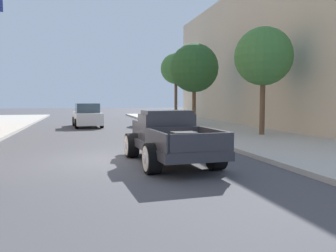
{
  "coord_description": "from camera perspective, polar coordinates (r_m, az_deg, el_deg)",
  "views": [
    {
      "loc": [
        -0.91,
        -10.91,
        1.91
      ],
      "look_at": [
        2.0,
        0.57,
        1.0
      ],
      "focal_mm": 36.86,
      "sensor_mm": 36.0,
      "label": 1
    }
  ],
  "objects": [
    {
      "name": "street_tree_second",
      "position": [
        23.88,
        4.36,
        9.53
      ],
      "size": [
        3.31,
        3.31,
        5.57
      ],
      "color": "brown",
      "rests_on": "sidewalk_right"
    },
    {
      "name": "street_tree_third",
      "position": [
        30.89,
        1.32,
        9.42
      ],
      "size": [
        2.71,
        2.71,
        5.86
      ],
      "color": "brown",
      "rests_on": "sidewalk_right"
    },
    {
      "name": "hotrod_truck_gunmetal",
      "position": [
        10.6,
        -0.12,
        -1.86
      ],
      "size": [
        2.36,
        5.01,
        1.58
      ],
      "color": "#333338",
      "rests_on": "ground"
    },
    {
      "name": "building_right_storefront",
      "position": [
        28.15,
        23.22,
        10.17
      ],
      "size": [
        12.0,
        28.0,
        9.83
      ],
      "primitive_type": "cube",
      "color": "beige",
      "rests_on": "ground"
    },
    {
      "name": "ground_plane",
      "position": [
        11.11,
        -9.35,
        -5.56
      ],
      "size": [
        140.0,
        140.0,
        0.0
      ],
      "primitive_type": "plane",
      "color": "#47474C"
    },
    {
      "name": "car_background_white",
      "position": [
        24.77,
        -13.21,
        1.62
      ],
      "size": [
        2.11,
        4.42,
        1.65
      ],
      "color": "silver",
      "rests_on": "ground"
    },
    {
      "name": "street_tree_nearest",
      "position": [
        18.13,
        15.49,
        10.99
      ],
      "size": [
        2.9,
        2.9,
        5.36
      ],
      "color": "brown",
      "rests_on": "sidewalk_right"
    },
    {
      "name": "sidewalk_right",
      "position": [
        13.74,
        22.43,
        -3.62
      ],
      "size": [
        5.5,
        64.0,
        0.15
      ],
      "primitive_type": "cube",
      "color": "#B7B2A8",
      "rests_on": "ground"
    }
  ]
}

